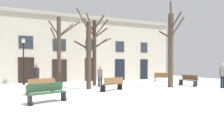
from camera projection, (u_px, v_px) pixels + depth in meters
name	position (u px, v px, depth m)	size (l,w,h in m)	color
ground_plane	(120.00, 89.00, 13.22)	(30.27, 30.27, 0.00)	white
building_facade	(91.00, 48.00, 19.96)	(18.92, 0.60, 6.79)	#BCB29E
tree_center	(59.00, 49.00, 13.86)	(2.26, 1.94, 5.14)	#423326
tree_right_of_center	(95.00, 50.00, 15.27)	(2.49, 1.25, 5.70)	#382B1E
tree_foreground	(89.00, 54.00, 12.92)	(2.33, 1.73, 5.19)	#423326
tree_left_of_center	(171.00, 48.00, 14.04)	(1.49, 2.39, 6.07)	#4C3D2D
streetlamp	(24.00, 56.00, 15.94)	(0.30, 0.30, 3.94)	black
litter_bin	(36.00, 80.00, 15.63)	(0.50, 0.50, 0.77)	#4C1E19
bench_back_to_back_right	(188.00, 80.00, 15.14)	(0.57, 1.61, 0.88)	brown
bench_by_litter_bin	(41.00, 86.00, 10.74)	(1.61, 0.99, 0.89)	brown
bench_far_corner	(47.00, 93.00, 8.24)	(1.70, 1.04, 0.86)	#2D4C33
bench_back_to_back_left	(112.00, 84.00, 12.13)	(1.73, 1.10, 0.87)	brown
bench_facing_shops	(164.00, 77.00, 19.21)	(1.74, 1.52, 0.89)	brown
person_strolling	(36.00, 75.00, 12.90)	(0.38, 0.44, 1.75)	#403D3A
person_by_shop_door	(223.00, 74.00, 13.47)	(0.43, 0.33, 1.79)	black
person_crossing_plaza	(100.00, 75.00, 14.18)	(0.44, 0.38, 1.59)	black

